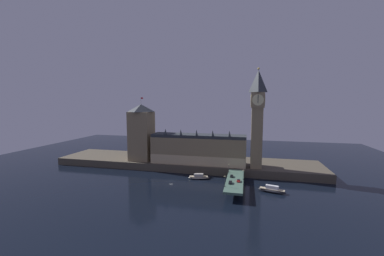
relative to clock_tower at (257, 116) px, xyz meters
The scene contains 15 objects.
ground_plane 77.78m from the clock_tower, 156.32° to the right, with size 400.00×400.00×0.00m, color black.
embankment 72.94m from the clock_tower, 166.94° to the left, with size 220.00×42.00×6.02m.
parliament_hall 52.34m from the clock_tower, behind, with size 74.63×17.06×27.92m.
clock_tower is the anchor object (origin of this frame).
victoria_tower 95.25m from the clock_tower, behind, with size 17.97×17.97×53.02m.
bridge 52.56m from the clock_tower, 114.30° to the right, with size 10.63×46.00×5.91m.
car_northbound_lead 49.10m from the clock_tower, 121.68° to the right, with size 2.00×3.85×1.44m.
car_northbound_trail 56.83m from the clock_tower, 112.57° to the right, with size 1.97×4.44×1.50m.
car_southbound_lead 52.73m from the clock_tower, 108.42° to the right, with size 2.08×4.17×1.37m.
pedestrian_far_rail 46.15m from the clock_tower, 134.88° to the right, with size 0.38×0.38×1.84m.
street_lamp_near 60.14m from the clock_tower, 112.62° to the right, with size 1.34×0.60×6.61m.
street_lamp_mid 47.11m from the clock_tower, 105.91° to the right, with size 1.34×0.60×6.67m.
street_lamp_far 43.01m from the clock_tower, 140.05° to the right, with size 1.34×0.60×5.92m.
boat_upstream 61.57m from the clock_tower, 156.64° to the right, with size 15.48×7.24×3.79m.
boat_downstream 54.75m from the clock_tower, 75.13° to the right, with size 16.95×7.81×4.40m.
Camera 1 is at (50.81, -152.03, 54.07)m, focal length 22.00 mm.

